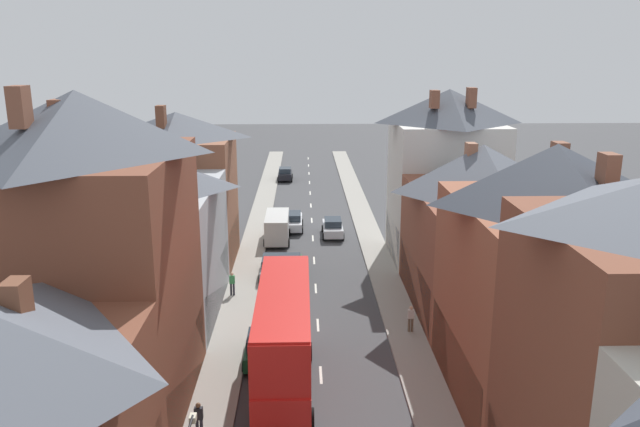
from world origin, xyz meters
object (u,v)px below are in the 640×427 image
object	(u,v)px
car_parked_right_a	(262,347)
pedestrian_mid_left	(199,418)
car_far_grey	(290,267)
car_near_silver	(333,227)
pedestrian_mid_right	(411,317)
car_near_blue	(285,174)
double_decker_bus_lead	(284,340)
car_mid_white	(293,221)
delivery_van	(277,227)
pedestrian_far_left	(232,283)
car_parked_left_a	(273,267)

from	to	relation	value
car_parked_right_a	pedestrian_mid_left	distance (m)	7.21
car_far_grey	car_near_silver	bearing A→B (deg)	70.87
pedestrian_mid_left	pedestrian_mid_right	xyz separation A→B (m)	(10.75, 9.97, 0.00)
car_near_blue	pedestrian_mid_left	world-z (taller)	pedestrian_mid_left
car_parked_right_a	pedestrian_mid_right	bearing A→B (deg)	20.14
car_near_silver	double_decker_bus_lead	bearing A→B (deg)	-97.79
car_mid_white	delivery_van	bearing A→B (deg)	-109.25
delivery_van	pedestrian_far_left	size ratio (longest dim) A/B	3.23
double_decker_bus_lead	delivery_van	bearing A→B (deg)	92.97
pedestrian_mid_left	pedestrian_far_left	bearing A→B (deg)	91.07
car_far_grey	pedestrian_mid_left	distance (m)	19.91
car_parked_left_a	car_far_grey	bearing A→B (deg)	-4.44
car_parked_right_a	pedestrian_far_left	distance (m)	9.40
car_parked_left_a	pedestrian_mid_left	xyz separation A→B (m)	(-2.24, -19.69, 0.23)
car_near_silver	car_parked_right_a	world-z (taller)	car_parked_right_a
car_near_blue	car_parked_right_a	xyz separation A→B (m)	(0.00, -47.93, -0.00)
car_parked_left_a	car_near_silver	bearing A→B (deg)	64.51
car_mid_white	pedestrian_mid_left	xyz separation A→B (m)	(-3.54, -32.15, 0.21)
car_near_silver	car_mid_white	distance (m)	4.21
car_parked_left_a	car_mid_white	world-z (taller)	car_mid_white
car_near_blue	pedestrian_mid_left	bearing A→B (deg)	-92.35
car_near_silver	pedestrian_mid_right	size ratio (longest dim) A/B	2.60
car_parked_left_a	car_parked_right_a	xyz separation A→B (m)	(0.00, -12.84, 0.02)
car_near_blue	pedestrian_mid_right	distance (m)	45.61
car_parked_right_a	car_parked_left_a	bearing A→B (deg)	90.00
car_near_blue	car_parked_left_a	bearing A→B (deg)	-90.00
double_decker_bus_lead	car_near_blue	bearing A→B (deg)	91.44
car_far_grey	pedestrian_mid_right	world-z (taller)	pedestrian_mid_right
pedestrian_mid_left	double_decker_bus_lead	bearing A→B (deg)	45.32
car_parked_left_a	pedestrian_mid_right	bearing A→B (deg)	-48.82
car_far_grey	pedestrian_mid_right	xyz separation A→B (m)	(7.20, -9.62, 0.22)
car_mid_white	pedestrian_mid_right	distance (m)	23.32
double_decker_bus_lead	car_parked_right_a	xyz separation A→B (m)	(-1.29, 3.27, -1.99)
car_far_grey	delivery_van	world-z (taller)	delivery_van
car_far_grey	pedestrian_mid_left	world-z (taller)	pedestrian_mid_left
pedestrian_mid_left	pedestrian_far_left	size ratio (longest dim) A/B	1.00
double_decker_bus_lead	pedestrian_mid_right	xyz separation A→B (m)	(7.21, 6.39, -1.78)
car_parked_right_a	car_mid_white	xyz separation A→B (m)	(1.30, 25.30, -0.00)
double_decker_bus_lead	car_near_blue	world-z (taller)	double_decker_bus_lead
double_decker_bus_lead	car_near_silver	size ratio (longest dim) A/B	2.58
car_near_silver	pedestrian_mid_right	world-z (taller)	pedestrian_mid_right
car_near_silver	pedestrian_far_left	xyz separation A→B (m)	(-7.44, -14.07, 0.21)
car_mid_white	pedestrian_mid_right	size ratio (longest dim) A/B	2.81
car_parked_left_a	pedestrian_mid_right	size ratio (longest dim) A/B	2.72
car_parked_left_a	car_parked_right_a	world-z (taller)	car_parked_right_a
car_parked_right_a	pedestrian_mid_right	world-z (taller)	pedestrian_mid_right
car_mid_white	delivery_van	world-z (taller)	delivery_van
double_decker_bus_lead	delivery_van	xyz separation A→B (m)	(-1.29, 24.85, -1.48)
car_mid_white	pedestrian_mid_right	world-z (taller)	pedestrian_mid_right
car_near_blue	pedestrian_mid_right	xyz separation A→B (m)	(8.50, -44.81, 0.21)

